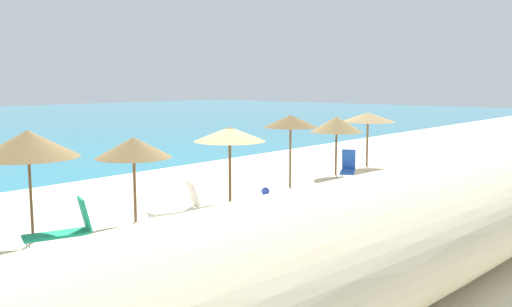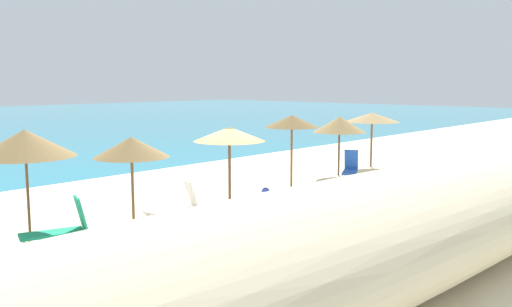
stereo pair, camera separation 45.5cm
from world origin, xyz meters
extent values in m
plane|color=beige|center=(0.00, 0.00, 0.00)|extent=(160.00, 160.00, 0.00)
ellipsoid|color=beige|center=(-2.81, -7.47, 1.11)|extent=(40.34, 7.11, 2.22)
cylinder|color=brown|center=(-6.44, 0.74, 1.17)|extent=(0.07, 0.07, 2.35)
cone|color=olive|center=(-6.44, 0.74, 2.55)|extent=(2.52, 2.52, 0.70)
cylinder|color=brown|center=(-3.43, 0.49, 1.03)|extent=(0.09, 0.09, 2.05)
cone|color=olive|center=(-3.43, 0.49, 2.20)|extent=(2.21, 2.21, 0.61)
cylinder|color=brown|center=(0.46, 0.36, 1.11)|extent=(0.10, 0.10, 2.23)
cone|color=#9E7F4C|center=(0.46, 0.36, 2.32)|extent=(2.47, 2.47, 0.49)
cylinder|color=brown|center=(3.87, 0.36, 1.25)|extent=(0.09, 0.09, 2.50)
cone|color=olive|center=(3.87, 0.36, 2.59)|extent=(2.12, 2.12, 0.48)
cylinder|color=brown|center=(7.38, 0.50, 1.03)|extent=(0.09, 0.09, 2.06)
cone|color=#9E7F4C|center=(7.38, 0.50, 2.26)|extent=(2.31, 2.31, 0.69)
cylinder|color=brown|center=(10.50, 0.71, 1.17)|extent=(0.10, 0.10, 2.33)
cone|color=tan|center=(10.50, 0.71, 2.41)|extent=(2.65, 2.65, 0.45)
cube|color=blue|center=(6.51, -0.64, 0.37)|extent=(1.41, 1.11, 0.07)
cube|color=blue|center=(7.05, -0.36, 0.81)|extent=(0.53, 0.64, 0.87)
cylinder|color=silver|center=(5.91, -0.69, 0.17)|extent=(0.04, 0.04, 0.33)
cylinder|color=silver|center=(6.14, -1.12, 0.17)|extent=(0.04, 0.04, 0.33)
cylinder|color=silver|center=(6.88, -0.17, 0.17)|extent=(0.04, 0.04, 0.33)
cylinder|color=silver|center=(7.11, -0.60, 0.17)|extent=(0.04, 0.04, 0.33)
cube|color=#199972|center=(-6.29, -0.14, 0.33)|extent=(1.64, 1.06, 0.07)
cube|color=#199972|center=(-5.60, -0.37, 0.76)|extent=(0.43, 0.66, 0.87)
cylinder|color=silver|center=(-6.82, 0.31, 0.15)|extent=(0.04, 0.04, 0.29)
cylinder|color=silver|center=(-6.98, -0.18, 0.15)|extent=(0.04, 0.04, 0.29)
cylinder|color=silver|center=(-5.59, -0.11, 0.15)|extent=(0.04, 0.04, 0.29)
cylinder|color=silver|center=(-5.76, -0.59, 0.15)|extent=(0.04, 0.04, 0.29)
cube|color=white|center=(-2.73, -0.33, 0.31)|extent=(1.55, 1.07, 0.07)
cube|color=white|center=(-2.10, -0.59, 0.74)|extent=(0.51, 0.65, 0.84)
cylinder|color=silver|center=(-3.21, 0.12, 0.14)|extent=(0.04, 0.04, 0.27)
cylinder|color=silver|center=(-3.39, -0.33, 0.14)|extent=(0.04, 0.04, 0.27)
cylinder|color=silver|center=(-2.07, -0.34, 0.14)|extent=(0.04, 0.04, 0.27)
cylinder|color=silver|center=(-2.25, -0.79, 0.14)|extent=(0.04, 0.04, 0.27)
sphere|color=blue|center=(1.90, -0.03, 0.15)|extent=(0.30, 0.30, 0.30)
camera|label=1|loc=(-12.77, -12.42, 4.06)|focal=37.84mm
camera|label=2|loc=(-12.47, -12.76, 4.06)|focal=37.84mm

